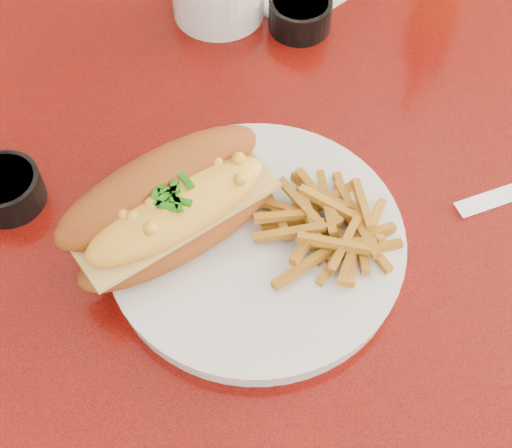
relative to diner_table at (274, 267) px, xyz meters
name	(u,v)px	position (x,y,z in m)	size (l,w,h in m)	color
ground	(267,433)	(0.00, 0.00, -0.61)	(8.00, 8.00, 0.00)	beige
diner_table	(274,267)	(0.00, 0.00, 0.00)	(1.23, 0.83, 0.77)	red
booth_bench_far	(101,38)	(0.00, 0.81, -0.32)	(1.20, 0.51, 0.90)	#9F0A0E
dinner_plate	(256,243)	(-0.05, -0.06, 0.17)	(0.31, 0.31, 0.02)	silver
mac_hoagie	(172,207)	(-0.11, -0.02, 0.22)	(0.21, 0.13, 0.09)	#994A18
fries_pile	(330,223)	(0.01, -0.08, 0.19)	(0.10, 0.09, 0.03)	orange
fork	(318,208)	(0.01, -0.05, 0.18)	(0.03, 0.16, 0.00)	silver
sauce_cup_left	(6,188)	(-0.23, 0.08, 0.18)	(0.08, 0.08, 0.03)	black
sauce_cup_right	(300,13)	(0.12, 0.18, 0.18)	(0.07, 0.07, 0.03)	black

